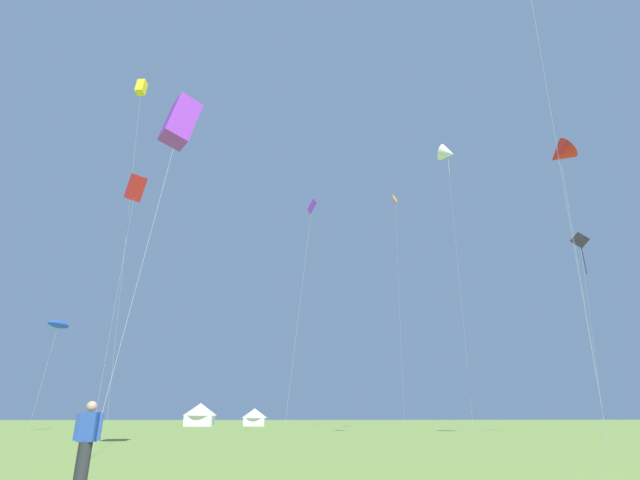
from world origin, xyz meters
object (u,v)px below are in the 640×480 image
kite_purple_diamond (311,210)px  festival_tent_center (200,413)px  kite_yellow_box (141,88)px  person_spectator (86,444)px  kite_black_diamond (581,245)px  kite_purple_box (181,122)px  kite_white_delta (447,153)px  kite_red_box (136,188)px  kite_orange_diamond (395,211)px  kite_blue_parafoil (59,325)px  festival_tent_right (254,416)px  kite_red_delta (560,154)px

kite_purple_diamond → festival_tent_center: (-14.69, 32.49, -19.64)m
kite_yellow_box → person_spectator: bearing=-70.0°
kite_black_diamond → kite_purple_box: 40.24m
kite_white_delta → kite_red_box: size_ratio=1.37×
kite_orange_diamond → festival_tent_center: 42.03m
kite_purple_diamond → person_spectator: bearing=-101.5°
festival_tent_center → kite_white_delta: bearing=-40.1°
kite_black_diamond → kite_blue_parafoil: kite_black_diamond is taller
person_spectator → festival_tent_right: 66.03m
kite_yellow_box → kite_red_box: bearing=-56.5°
kite_white_delta → kite_purple_diamond: kite_white_delta is taller
kite_red_box → kite_yellow_box: bearing=123.5°
kite_yellow_box → festival_tent_right: 48.86m
kite_orange_diamond → festival_tent_center: (-27.55, 17.05, -26.78)m
kite_black_diamond → person_spectator: size_ratio=10.80×
person_spectator → kite_black_diamond: bearing=42.4°
kite_red_delta → kite_purple_diamond: bearing=153.0°
kite_purple_box → festival_tent_right: 57.83m
kite_yellow_box → festival_tent_center: kite_yellow_box is taller
kite_blue_parafoil → kite_purple_diamond: bearing=-17.8°
kite_purple_diamond → festival_tent_center: 40.71m
kite_red_box → kite_red_delta: 40.14m
kite_black_diamond → festival_tent_center: kite_black_diamond is taller
kite_black_diamond → kite_red_delta: kite_red_delta is taller
kite_white_delta → kite_purple_box: size_ratio=1.97×
kite_black_diamond → festival_tent_right: bearing=132.7°
kite_purple_box → festival_tent_right: bearing=88.2°
kite_red_box → kite_purple_box: 25.93m
kite_red_box → kite_purple_diamond: 17.93m
kite_blue_parafoil → festival_tent_center: kite_blue_parafoil is taller
kite_red_box → kite_purple_diamond: bearing=1.8°
kite_purple_diamond → festival_tent_center: size_ratio=4.54×
kite_white_delta → festival_tent_center: kite_white_delta is taller
kite_purple_diamond → kite_red_delta: bearing=-27.0°
festival_tent_center → person_spectator: bearing=-83.2°
kite_orange_diamond → kite_red_delta: size_ratio=1.30×
kite_white_delta → festival_tent_center: size_ratio=6.66×
kite_black_diamond → kite_yellow_box: kite_yellow_box is taller
kite_purple_box → person_spectator: kite_purple_box is taller
kite_white_delta → festival_tent_right: (-23.88, 27.00, -30.90)m
kite_red_delta → person_spectator: (-27.82, -22.84, -21.94)m
kite_black_diamond → kite_white_delta: bearing=136.3°
kite_orange_diamond → kite_yellow_box: 36.46m
kite_blue_parafoil → kite_red_delta: bearing=-22.0°
kite_red_box → kite_red_delta: (38.84, -10.14, -0.26)m
kite_purple_diamond → festival_tent_right: 38.73m
kite_yellow_box → kite_white_delta: bearing=4.0°
kite_black_diamond → kite_purple_diamond: kite_purple_diamond is taller
kite_red_delta → kite_purple_diamond: 23.60m
kite_red_delta → festival_tent_center: (-35.69, 43.19, -20.97)m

